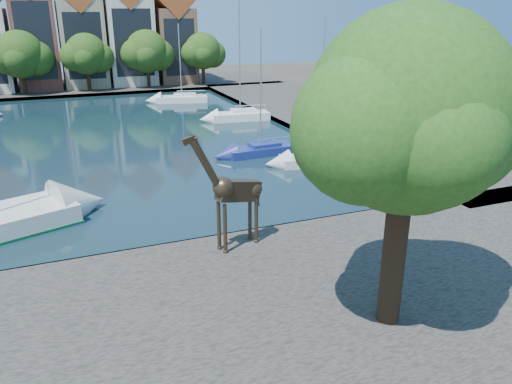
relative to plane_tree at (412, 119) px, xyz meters
The scene contains 19 objects.
ground 14.07m from the plane_tree, 130.22° to the left, with size 160.00×160.00×0.00m, color #38332B.
water_basin 34.72m from the plane_tree, 102.99° to the left, with size 38.00×50.00×0.08m, color black.
near_quay 10.82m from the plane_tree, 165.24° to the left, with size 50.00×14.00×0.50m, color #48433E.
far_quay 65.87m from the plane_tree, 96.68° to the left, with size 60.00×16.00×0.50m, color #48433E.
right_quay 38.04m from the plane_tree, 62.22° to the left, with size 14.00×52.00×0.50m, color #48433E.
plane_tree is the anchor object (origin of this frame).
townhouse_center 66.03m from the plane_tree, 100.13° to the left, with size 5.44×9.18×16.93m.
townhouse_east_inner 65.24m from the plane_tree, 94.94° to the left, with size 5.94×9.18×15.79m.
townhouse_east_mid 65.00m from the plane_tree, 89.22° to the left, with size 6.43×9.18×16.65m.
townhouse_east_end 65.41m from the plane_tree, 83.52° to the left, with size 5.44×9.18×14.43m.
far_tree_mid_west 61.06m from the plane_tree, 102.79° to the left, with size 7.80×6.00×8.00m.
far_tree_mid_east 59.81m from the plane_tree, 95.30° to the left, with size 7.02×5.40×7.52m.
far_tree_east 59.60m from the plane_tree, 87.60° to the left, with size 7.54×5.80×7.84m.
far_tree_far_east 60.47m from the plane_tree, 80.01° to the left, with size 6.76×5.20×7.36m.
giraffe_statue 9.24m from the plane_tree, 113.92° to the left, with size 3.85×1.50×5.59m.
sailboat_right_a 21.39m from the plane_tree, 68.54° to the left, with size 5.93×2.96×10.45m.
sailboat_right_b 24.32m from the plane_tree, 79.14° to the left, with size 5.58×2.23×9.55m.
sailboat_right_c 37.09m from the plane_tree, 78.31° to the left, with size 6.11×2.77×11.59m.
sailboat_right_d 49.18m from the plane_tree, 84.83° to the left, with size 6.52×3.58×9.22m.
Camera 1 is at (-2.45, -21.28, 10.82)m, focal length 35.00 mm.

